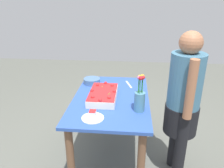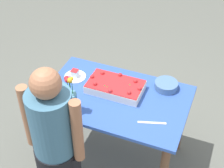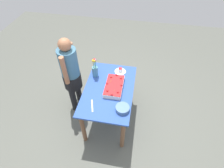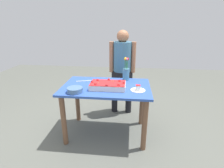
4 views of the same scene
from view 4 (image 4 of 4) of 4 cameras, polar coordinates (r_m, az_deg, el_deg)
name	(u,v)px [view 4 (image 4 of 4)]	position (r m, az deg, el deg)	size (l,w,h in m)	color
ground_plane	(107,132)	(2.81, -1.74, -15.46)	(8.00, 8.00, 0.00)	#5C5E55
dining_table	(106,95)	(2.50, -1.89, -3.76)	(1.22, 0.78, 0.77)	#2F52A6
sheet_cake	(108,85)	(2.35, -1.37, -0.44)	(0.47, 0.27, 0.10)	silver
serving_plate_with_slice	(138,89)	(2.31, 8.48, -1.63)	(0.19, 0.19, 0.08)	white
cake_knife	(84,81)	(2.68, -9.27, 1.00)	(0.22, 0.02, 0.00)	silver
flower_vase	(126,73)	(2.66, 4.58, 3.76)	(0.10, 0.10, 0.35)	teal
fruit_bowl	(75,90)	(2.27, -12.01, -1.93)	(0.20, 0.20, 0.06)	#4B6E9A
person_standing	(122,68)	(3.06, 3.34, 5.27)	(0.45, 0.31, 1.49)	black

